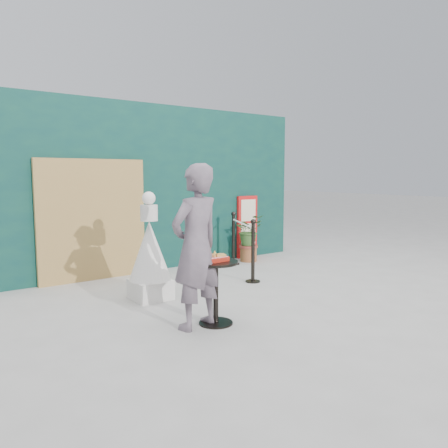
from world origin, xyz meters
TOP-DOWN VIEW (x-y plane):
  - ground at (0.00, 0.00)m, footprint 60.00×60.00m
  - back_wall at (0.00, 3.15)m, footprint 6.00×0.30m
  - bamboo_fence at (-1.40, 2.94)m, footprint 1.80×0.08m
  - woman at (-1.27, 0.01)m, footprint 0.76×0.58m
  - menu_board at (1.90, 2.95)m, footprint 0.50×0.07m
  - statue at (-1.17, 1.37)m, footprint 0.59×0.59m
  - cafe_table at (-1.02, -0.03)m, footprint 0.52×0.52m
  - food_basket at (-1.02, -0.03)m, footprint 0.26×0.19m
  - planter at (1.66, 2.61)m, footprint 0.55×0.48m
  - stanchion_barrier at (0.92, 1.90)m, footprint 0.84×1.54m

SIDE VIEW (x-z plane):
  - ground at x=0.00m, z-range 0.00..0.00m
  - stanchion_barrier at x=0.92m, z-range -0.02..1.01m
  - cafe_table at x=-1.02m, z-range 0.12..0.87m
  - planter at x=1.66m, z-range 0.08..1.02m
  - statue at x=-1.17m, z-range -0.14..1.37m
  - menu_board at x=1.90m, z-range 0.00..1.30m
  - food_basket at x=-1.02m, z-range 0.73..0.84m
  - woman at x=-1.27m, z-range 0.00..1.87m
  - bamboo_fence at x=-1.40m, z-range 0.00..2.00m
  - back_wall at x=0.00m, z-range 0.00..3.00m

